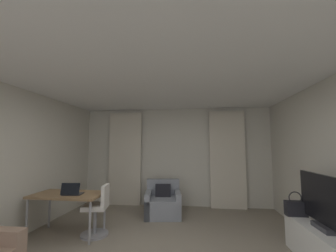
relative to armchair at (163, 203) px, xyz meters
name	(u,v)px	position (x,y,z in m)	size (l,w,h in m)	color
wall_window	(175,156)	(0.21, 0.84, 1.03)	(5.12, 0.06, 2.60)	beige
ceiling	(155,69)	(0.21, -2.19, 2.36)	(5.12, 6.12, 0.06)	white
curtain_left_panel	(125,158)	(-1.17, 0.71, 0.98)	(0.90, 0.06, 2.50)	beige
curtain_right_panel	(228,159)	(1.58, 0.71, 0.98)	(0.90, 0.06, 2.50)	beige
armchair	(163,203)	(0.00, 0.00, 0.00)	(0.89, 0.89, 0.77)	gray
desk	(69,197)	(-1.54, -1.27, 0.40)	(1.24, 0.67, 0.73)	olive
desk_chair	(97,213)	(-1.01, -1.21, 0.12)	(0.48, 0.48, 0.88)	gray
laptop	(72,192)	(-1.42, -1.36, 0.50)	(0.35, 0.28, 0.22)	#2D2D33
tv_console	(326,250)	(2.41, -1.84, -0.01)	(0.46, 1.35, 0.51)	white
tv_flatscreen	(325,203)	(2.41, -1.87, 0.57)	(0.20, 1.11, 0.70)	#333338
handbag_primary	(296,208)	(2.29, -1.33, 0.36)	(0.30, 0.14, 0.37)	black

